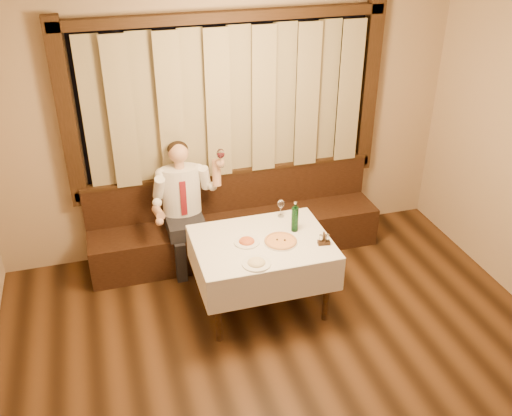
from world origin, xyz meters
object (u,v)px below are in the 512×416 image
object	(u,v)px
pasta_red	(247,240)
green_bottle	(295,219)
cruet_caddy	(324,240)
pizza	(281,241)
dining_table	(262,250)
seated_man	(183,198)
pasta_cream	(256,261)
banquette	(235,227)

from	to	relation	value
pasta_red	green_bottle	size ratio (longest dim) A/B	0.78
pasta_red	cruet_caddy	distance (m)	0.71
pizza	cruet_caddy	bearing A→B (deg)	-20.89
dining_table	seated_man	bearing A→B (deg)	121.49
pasta_red	pasta_cream	bearing A→B (deg)	-91.78
dining_table	pizza	distance (m)	0.21
green_bottle	cruet_caddy	distance (m)	0.36
banquette	pasta_cream	distance (m)	1.46
cruet_caddy	banquette	bearing A→B (deg)	121.35
pasta_red	pasta_cream	size ratio (longest dim) A/B	0.93
pasta_cream	seated_man	distance (m)	1.35
pasta_red	seated_man	bearing A→B (deg)	114.76
pasta_red	pasta_cream	xyz separation A→B (m)	(-0.01, -0.36, 0.00)
pasta_red	seated_man	world-z (taller)	seated_man
pasta_cream	cruet_caddy	size ratio (longest dim) A/B	2.13
pizza	pasta_cream	bearing A→B (deg)	-138.84
cruet_caddy	seated_man	world-z (taller)	seated_man
pasta_red	green_bottle	bearing A→B (deg)	9.16
green_bottle	seated_man	xyz separation A→B (m)	(-0.92, 0.84, -0.07)
banquette	dining_table	distance (m)	1.08
pasta_cream	cruet_caddy	xyz separation A→B (m)	(0.69, 0.13, 0.01)
dining_table	cruet_caddy	bearing A→B (deg)	-22.09
pizza	cruet_caddy	xyz separation A→B (m)	(0.37, -0.14, 0.03)
pizza	cruet_caddy	distance (m)	0.40
green_bottle	seated_man	world-z (taller)	seated_man
dining_table	banquette	bearing A→B (deg)	90.00
dining_table	pasta_red	size ratio (longest dim) A/B	5.30
dining_table	pasta_red	xyz separation A→B (m)	(-0.15, 0.01, 0.14)
dining_table	cruet_caddy	size ratio (longest dim) A/B	10.51
dining_table	green_bottle	distance (m)	0.43
green_bottle	seated_man	distance (m)	1.25
banquette	pasta_red	world-z (taller)	banquette
dining_table	cruet_caddy	world-z (taller)	cruet_caddy
cruet_caddy	seated_man	bearing A→B (deg)	141.99
pasta_cream	cruet_caddy	world-z (taller)	cruet_caddy
banquette	pasta_red	bearing A→B (deg)	-98.19
pasta_red	banquette	bearing A→B (deg)	81.81
pizza	pasta_cream	world-z (taller)	pasta_cream
pizza	seated_man	size ratio (longest dim) A/B	0.23
green_bottle	seated_man	size ratio (longest dim) A/B	0.22
banquette	pasta_red	size ratio (longest dim) A/B	13.36
pasta_red	green_bottle	distance (m)	0.51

